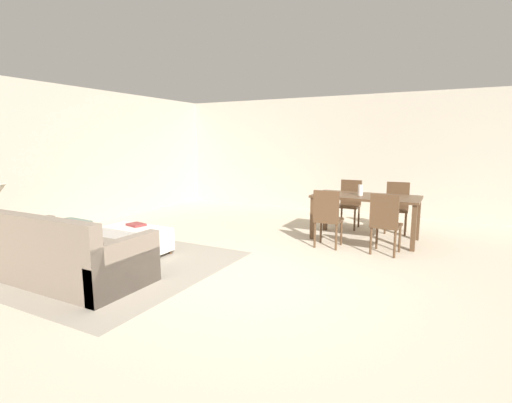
% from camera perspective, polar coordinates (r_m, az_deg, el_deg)
% --- Properties ---
extents(ground_plane, '(10.80, 10.80, 0.00)m').
position_cam_1_polar(ground_plane, '(4.68, -0.41, -11.77)').
color(ground_plane, beige).
extents(wall_back, '(9.00, 0.12, 2.70)m').
position_cam_1_polar(wall_back, '(9.10, 14.61, 6.83)').
color(wall_back, '#BCB2A0').
rests_on(wall_back, ground_plane).
extents(wall_left, '(0.12, 11.00, 2.70)m').
position_cam_1_polar(wall_left, '(7.87, -28.95, 5.68)').
color(wall_left, '#BCB2A0').
rests_on(wall_left, ground_plane).
extents(area_rug, '(3.00, 2.80, 0.01)m').
position_cam_1_polar(area_rug, '(5.60, -21.59, -8.82)').
color(area_rug, gray).
rests_on(area_rug, ground_plane).
extents(couch, '(2.06, 0.97, 0.86)m').
position_cam_1_polar(couch, '(5.14, -27.05, -7.51)').
color(couch, gray).
rests_on(couch, ground_plane).
extents(ottoman_table, '(1.02, 0.50, 0.40)m').
position_cam_1_polar(ottoman_table, '(5.93, -17.55, -5.34)').
color(ottoman_table, silver).
rests_on(ottoman_table, ground_plane).
extents(side_table, '(0.40, 0.40, 0.57)m').
position_cam_1_polar(side_table, '(6.22, -34.21, -3.76)').
color(side_table, olive).
rests_on(side_table, ground_plane).
extents(dining_table, '(1.73, 0.86, 0.76)m').
position_cam_1_polar(dining_table, '(6.63, 16.24, 0.08)').
color(dining_table, '#513823').
rests_on(dining_table, ground_plane).
extents(dining_chair_near_left, '(0.41, 0.41, 0.92)m').
position_cam_1_polar(dining_chair_near_left, '(6.00, 10.74, -2.07)').
color(dining_chair_near_left, '#513823').
rests_on(dining_chair_near_left, ground_plane).
extents(dining_chair_near_right, '(0.43, 0.43, 0.92)m').
position_cam_1_polar(dining_chair_near_right, '(5.84, 18.94, -2.72)').
color(dining_chair_near_right, '#513823').
rests_on(dining_chair_near_right, ground_plane).
extents(dining_chair_far_left, '(0.40, 0.40, 0.92)m').
position_cam_1_polar(dining_chair_far_left, '(7.54, 13.96, 0.09)').
color(dining_chair_far_left, '#513823').
rests_on(dining_chair_far_left, ground_plane).
extents(dining_chair_far_right, '(0.43, 0.43, 0.92)m').
position_cam_1_polar(dining_chair_far_right, '(7.40, 20.52, -0.39)').
color(dining_chair_far_right, '#513823').
rests_on(dining_chair_far_right, ground_plane).
extents(vase_centerpiece, '(0.08, 0.08, 0.18)m').
position_cam_1_polar(vase_centerpiece, '(6.58, 15.51, 1.66)').
color(vase_centerpiece, silver).
rests_on(vase_centerpiece, dining_table).
extents(book_on_ottoman, '(0.30, 0.25, 0.03)m').
position_cam_1_polar(book_on_ottoman, '(6.00, -17.66, -3.35)').
color(book_on_ottoman, maroon).
rests_on(book_on_ottoman, ottoman_table).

